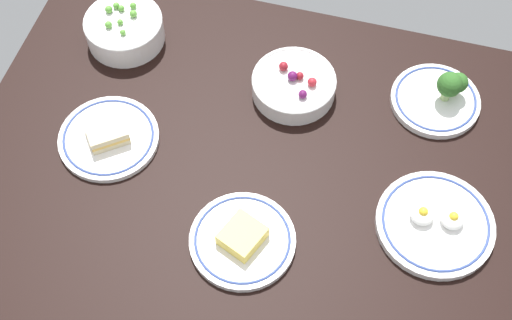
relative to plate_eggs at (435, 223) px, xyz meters
The scene contains 7 objects.
dining_table 34.39cm from the plate_eggs, ahead, with size 110.40×81.73×4.00cm, color black.
plate_eggs is the anchor object (origin of this frame).
plate_sandwich 62.84cm from the plate_eggs, ahead, with size 19.28×19.28×4.34cm.
plate_cheese 34.38cm from the plate_eggs, 20.55° to the left, with size 18.79×18.79×4.10cm.
bowl_berries 38.59cm from the plate_eggs, 35.67° to the right, with size 16.78×16.78×5.82cm.
plate_broccoli 27.68cm from the plate_eggs, 83.73° to the right, with size 17.64×17.64×8.25cm.
bowl_peas 73.70cm from the plate_eggs, 21.37° to the right, with size 16.31×16.31×6.99cm.
Camera 1 is at (-17.94, 66.14, 117.97)cm, focal length 49.64 mm.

